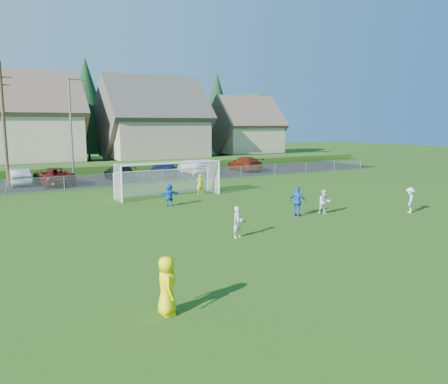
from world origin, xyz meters
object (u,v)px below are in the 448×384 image
Objects in this scene: player_white_a at (238,222)px; car_b at (19,177)px; soccer_ball at (241,220)px; car_g at (245,164)px; car_c at (54,176)px; goalkeeper at (200,184)px; player_white_c at (410,200)px; player_blue_b at (169,195)px; referee at (167,286)px; car_f at (193,167)px; car_d at (120,173)px; player_blue_a at (298,202)px; car_e at (164,169)px; player_white_b at (324,202)px; soccer_goal at (167,174)px.

player_white_a is 24.82m from car_b.
car_g is at bearing 56.69° from soccer_ball.
car_c reaches higher than soccer_ball.
soccer_ball is 9.46m from goalkeeper.
player_white_a is 0.34× the size of car_b.
player_blue_b is at bearing -71.79° from player_white_c.
player_white_c is at bearing -58.77° from referee.
player_blue_b is 0.27× the size of car_g.
car_c is (2.55, -1.40, 0.04)m from car_b.
car_c is at bearing 3.52° from car_f.
referee reaches higher than player_blue_b.
player_white_a is 0.27× the size of car_g.
car_f is 0.82× the size of car_g.
car_c is at bearing 107.17° from soccer_ball.
car_b is (-6.91, 23.84, -0.01)m from player_white_a.
player_white_a reaches higher than car_d.
player_blue_b is at bearing 88.19° from car_d.
player_white_a is at bearing -31.67° from referee.
player_white_a is at bearing 95.70° from player_blue_b.
player_blue_a is at bearing -40.70° from referee.
soccer_ball is 22.46m from car_f.
car_b is at bearing 5.52° from car_g.
car_e reaches higher than car_d.
goalkeeper is 11.09m from car_d.
player_blue_a is 1.18× the size of player_blue_b.
player_white_a is 7.27m from player_white_b.
car_d reaches higher than car_f.
player_white_b is at bearing 107.84° from car_d.
player_white_b is 21.91m from car_f.
player_white_b is (7.02, 1.88, -0.01)m from player_white_a.
referee is at bearing 59.94° from car_g.
car_c is at bearing 120.81° from soccer_goal.
player_white_c is 0.20× the size of soccer_goal.
car_c is 1.18× the size of car_e.
car_b is 0.81× the size of car_g.
player_white_b is at bearing 113.59° from car_c.
player_blue_a is 0.39× the size of car_b.
car_c is 10.25m from car_e.
player_blue_b is (0.33, 8.67, -0.01)m from player_white_a.
player_white_a reaches higher than player_white_b.
player_blue_a reaches higher than car_e.
car_g is 0.72× the size of soccer_goal.
car_b is (-8.70, 21.31, 0.59)m from soccer_ball.
goalkeeper is 0.29× the size of car_c.
car_d is at bearing 174.67° from car_c.
car_d is at bearing 128.56° from player_white_b.
player_white_c reaches higher than player_white_b.
goalkeeper is 16.35m from car_b.
soccer_ball is at bearing 93.69° from car_d.
soccer_goal is (-5.30, 10.37, 0.91)m from player_white_b.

